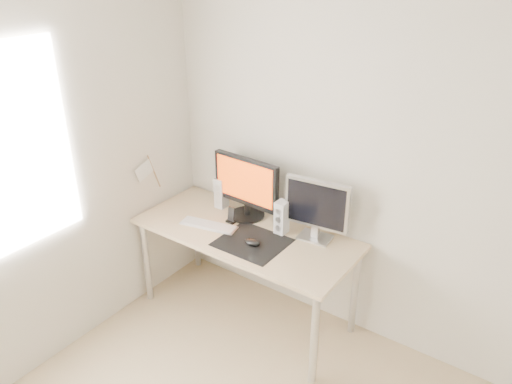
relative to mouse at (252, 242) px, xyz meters
The scene contains 11 objects.
wall_back 1.05m from the mouse, 32.12° to the left, with size 3.50×3.50×0.00m, color silver.
mousepad 0.04m from the mouse, 123.69° to the left, with size 0.45×0.40×0.00m, color black.
mouse is the anchor object (origin of this frame).
desk 0.22m from the mouse, 140.30° to the left, with size 1.60×0.70×0.73m.
main_monitor 0.47m from the mouse, 131.61° to the left, with size 0.55×0.27×0.47m.
second_monitor 0.49m from the mouse, 47.30° to the left, with size 0.45×0.18×0.43m.
speaker_left 0.61m from the mouse, 148.47° to the left, with size 0.08×0.09×0.24m.
speaker_right 0.28m from the mouse, 74.93° to the left, with size 0.08×0.09×0.24m.
keyboard 0.41m from the mouse, behind, with size 0.44×0.21×0.02m.
phone_dock 0.35m from the mouse, 151.17° to the left, with size 0.07×0.06×0.12m.
pennant 0.98m from the mouse, behind, with size 0.01×0.23×0.29m.
Camera 1 is at (0.89, -1.05, 2.52)m, focal length 35.00 mm.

